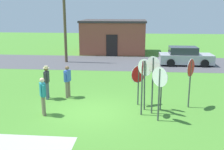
% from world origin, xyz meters
% --- Properties ---
extents(ground_plane, '(80.00, 80.00, 0.00)m').
position_xyz_m(ground_plane, '(0.00, 0.00, 0.00)').
color(ground_plane, '#47842D').
extents(street_asphalt, '(60.00, 6.40, 0.01)m').
position_xyz_m(street_asphalt, '(0.00, 11.54, 0.00)').
color(street_asphalt, '#4C4C51').
rests_on(street_asphalt, ground).
extents(building_background, '(6.68, 4.91, 3.39)m').
position_xyz_m(building_background, '(-0.36, 17.19, 1.70)').
color(building_background, brown).
rests_on(building_background, ground).
extents(utility_pole, '(1.80, 0.24, 7.32)m').
position_xyz_m(utility_pole, '(-4.06, 11.50, 3.84)').
color(utility_pole, brown).
rests_on(utility_pole, ground).
extents(parked_car_on_street, '(4.32, 2.07, 1.51)m').
position_xyz_m(parked_car_on_street, '(6.07, 11.20, 0.69)').
color(parked_car_on_street, '#A5A8AD').
rests_on(parked_car_on_street, ground).
extents(stop_sign_center_cluster, '(0.53, 0.38, 1.89)m').
position_xyz_m(stop_sign_center_cluster, '(3.22, 0.60, 1.27)').
color(stop_sign_center_cluster, '#474C4C').
rests_on(stop_sign_center_cluster, ground).
extents(stop_sign_leaning_left, '(0.57, 0.60, 2.29)m').
position_xyz_m(stop_sign_leaning_left, '(3.02, -0.67, 1.58)').
color(stop_sign_leaning_left, '#474C4C').
rests_on(stop_sign_leaning_left, ground).
extents(stop_sign_rear_left, '(0.70, 0.54, 1.98)m').
position_xyz_m(stop_sign_rear_left, '(2.18, 1.17, 1.35)').
color(stop_sign_rear_left, '#474C4C').
rests_on(stop_sign_rear_left, ground).
extents(stop_sign_tallest, '(0.46, 0.75, 2.35)m').
position_xyz_m(stop_sign_tallest, '(4.57, 1.05, 1.63)').
color(stop_sign_tallest, '#474C4C').
rests_on(stop_sign_tallest, ground).
extents(stop_sign_nearest, '(0.10, 0.61, 2.45)m').
position_xyz_m(stop_sign_nearest, '(2.33, -0.10, 1.62)').
color(stop_sign_nearest, '#474C4C').
rests_on(stop_sign_nearest, ground).
extents(stop_sign_leaning_right, '(0.54, 0.44, 2.59)m').
position_xyz_m(stop_sign_leaning_right, '(2.79, 0.12, 1.74)').
color(stop_sign_leaning_right, '#474C4C').
rests_on(stop_sign_leaning_right, ground).
extents(stop_sign_rear_right, '(0.63, 0.50, 2.39)m').
position_xyz_m(stop_sign_rear_right, '(2.45, 0.51, 1.64)').
color(stop_sign_rear_right, '#474C4C').
rests_on(stop_sign_rear_right, ground).
extents(person_on_left, '(0.37, 0.51, 1.69)m').
position_xyz_m(person_on_left, '(-1.94, -0.51, 0.95)').
color(person_on_left, '#7A6B56').
rests_on(person_on_left, ground).
extents(person_in_teal, '(0.32, 0.57, 1.74)m').
position_xyz_m(person_in_teal, '(-2.49, 1.66, 0.98)').
color(person_in_teal, '#4C5670').
rests_on(person_in_teal, ground).
extents(person_with_sunhat, '(0.32, 0.55, 1.69)m').
position_xyz_m(person_with_sunhat, '(-1.49, 1.98, 0.95)').
color(person_with_sunhat, '#7A6B56').
rests_on(person_with_sunhat, ground).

